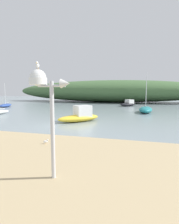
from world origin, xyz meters
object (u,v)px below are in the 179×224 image
sailboat_mid_channel (6,105)px  sailboat_near_shore (146,110)px  mast_structure (43,89)px  seagull_by_mast (46,141)px  motorboat_by_sandbar (80,116)px  seagull_on_radar (37,65)px  motorboat_centre_water (128,104)px

sailboat_mid_channel → sailboat_near_shore: bearing=-4.2°
mast_structure → seagull_by_mast: 4.29m
sailboat_near_shore → motorboat_by_sandbar: sailboat_near_shore is taller
motorboat_by_sandbar → sailboat_mid_channel: 19.43m
seagull_on_radar → sailboat_mid_channel: size_ratio=0.07×
motorboat_by_sandbar → seagull_on_radar: bearing=-77.2°
sailboat_near_shore → motorboat_by_sandbar: (-5.73, -8.51, 0.12)m
mast_structure → seagull_on_radar: bearing=-174.8°
seagull_on_radar → seagull_by_mast: bearing=116.7°
motorboat_centre_water → sailboat_mid_channel: (-19.54, -7.42, -0.13)m
seagull_on_radar → motorboat_centre_water: 28.47m
seagull_on_radar → sailboat_mid_channel: sailboat_mid_channel is taller
mast_structure → seagull_on_radar: seagull_on_radar is taller
seagull_by_mast → motorboat_centre_water: bearing=85.3°
sailboat_mid_channel → seagull_by_mast: bearing=-45.6°
seagull_on_radar → seagull_by_mast: (-1.55, 3.07, -3.17)m
seagull_on_radar → motorboat_centre_water: (0.53, 28.30, -3.07)m
sailboat_mid_channel → seagull_by_mast: size_ratio=13.88×
motorboat_by_sandbar → motorboat_centre_water: size_ratio=1.08×
motorboat_by_sandbar → motorboat_centre_water: bearing=80.4°
mast_structure → motorboat_by_sandbar: 11.26m
motorboat_centre_water → sailboat_mid_channel: size_ratio=0.92×
sailboat_near_shore → motorboat_centre_water: bearing=107.0°
seagull_by_mast → mast_structure: bearing=-61.0°
sailboat_near_shore → sailboat_mid_channel: size_ratio=1.25×
sailboat_near_shore → sailboat_mid_channel: bearing=175.8°
mast_structure → sailboat_near_shore: bearing=80.7°
seagull_on_radar → mast_structure: bearing=5.2°
motorboat_by_sandbar → motorboat_centre_water: motorboat_by_sandbar is taller
motorboat_by_sandbar → sailboat_mid_channel: size_ratio=1.00×
seagull_on_radar → sailboat_near_shore: sailboat_near_shore is taller
sailboat_near_shore → motorboat_centre_water: sailboat_near_shore is taller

